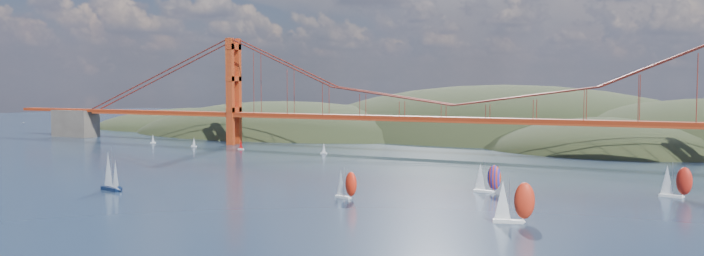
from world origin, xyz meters
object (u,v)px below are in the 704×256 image
(racer_0, at_px, (346,184))
(racer_1, at_px, (513,201))
(sloop_navy, at_px, (110,171))
(racer_rwb, at_px, (487,178))
(racer_3, at_px, (675,181))

(racer_0, bearing_deg, racer_1, 2.00)
(sloop_navy, distance_m, racer_1, 116.74)
(racer_rwb, bearing_deg, racer_0, -135.12)
(racer_1, relative_size, racer_3, 1.08)
(racer_1, bearing_deg, racer_3, 45.02)
(sloop_navy, height_order, racer_1, sloop_navy)
(racer_1, xyz_separation_m, racer_rwb, (-17.66, 39.93, -0.61))
(racer_0, bearing_deg, sloop_navy, -148.56)
(racer_1, distance_m, racer_rwb, 43.67)
(racer_0, height_order, racer_1, racer_1)
(sloop_navy, xyz_separation_m, racer_3, (146.99, 61.53, -1.01))
(racer_0, distance_m, racer_rwb, 41.53)
(sloop_navy, bearing_deg, racer_1, 16.15)
(racer_3, relative_size, racer_rwb, 1.06)
(sloop_navy, bearing_deg, racer_3, 35.74)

